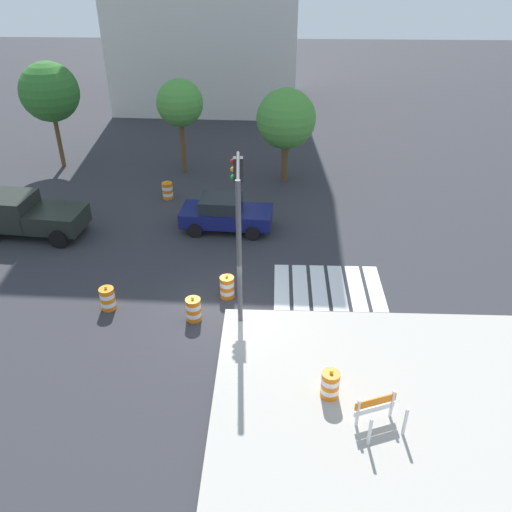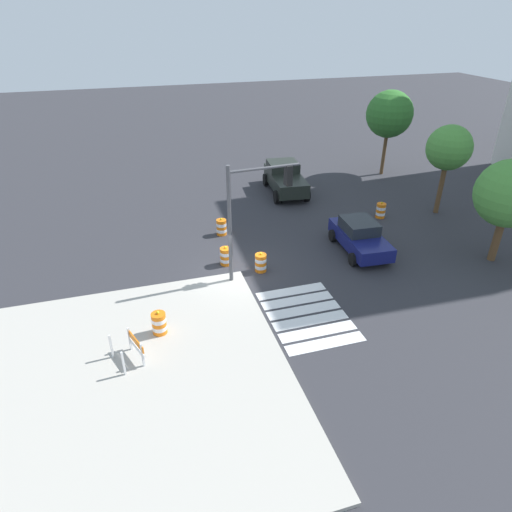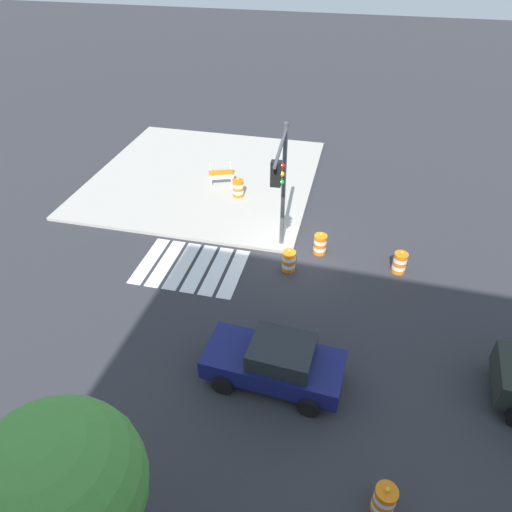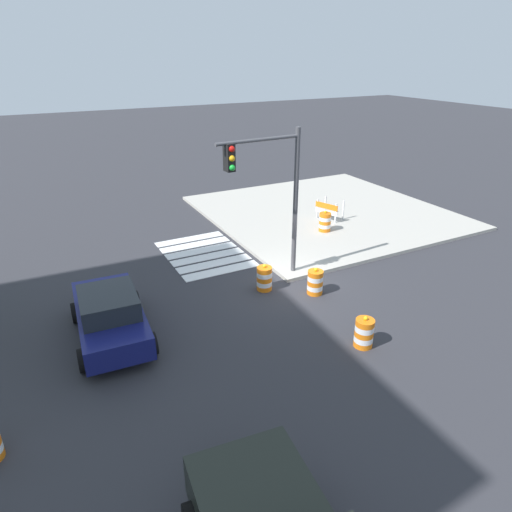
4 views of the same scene
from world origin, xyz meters
TOP-DOWN VIEW (x-y plane):
  - ground_plane at (0.00, 0.00)m, footprint 120.00×120.00m
  - sidewalk_corner at (6.00, -6.00)m, footprint 12.00×12.00m
  - crosswalk_stripes at (4.00, 1.80)m, footprint 4.35×3.20m
  - sports_car at (-0.56, 6.61)m, footprint 4.41×2.35m
  - traffic_barrel_near_corner at (-4.45, 0.09)m, footprint 0.56×0.56m
  - traffic_barrel_crosswalk_end at (-1.13, -0.45)m, footprint 0.56×0.56m
  - traffic_barrel_median_far at (-0.01, 1.02)m, footprint 0.56×0.56m
  - traffic_barrel_on_sidewalk at (3.55, -4.21)m, footprint 0.56×0.56m
  - construction_barricade at (4.79, -5.29)m, footprint 1.43×1.16m
  - traffic_light_pole at (0.51, 0.53)m, footprint 0.56×3.29m

SIDE VIEW (x-z plane):
  - ground_plane at x=0.00m, z-range 0.00..0.00m
  - crosswalk_stripes at x=4.00m, z-range 0.00..0.02m
  - sidewalk_corner at x=6.00m, z-range 0.00..0.15m
  - traffic_barrel_near_corner at x=-4.45m, z-range -0.06..0.96m
  - traffic_barrel_crosswalk_end at x=-1.13m, z-range -0.06..0.96m
  - traffic_barrel_median_far at x=-0.01m, z-range -0.06..0.96m
  - traffic_barrel_on_sidewalk at x=3.55m, z-range 0.09..1.11m
  - construction_barricade at x=4.79m, z-range 0.22..1.22m
  - sports_car at x=-0.56m, z-range 0.00..1.63m
  - traffic_light_pole at x=0.51m, z-range 1.16..6.66m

